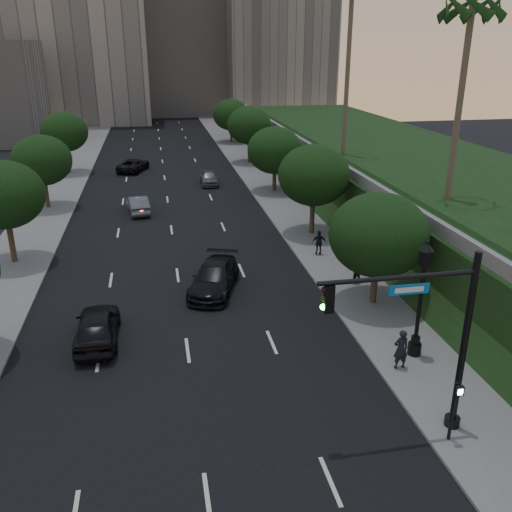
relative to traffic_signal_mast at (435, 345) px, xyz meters
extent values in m
plane|color=black|center=(-8.12, 2.30, -3.67)|extent=(160.00, 160.00, 0.00)
cube|color=black|center=(-8.12, 32.30, -3.66)|extent=(16.00, 140.00, 0.02)
cube|color=slate|center=(2.13, 32.30, -3.60)|extent=(4.50, 140.00, 0.15)
cube|color=slate|center=(-18.37, 32.30, -3.60)|extent=(4.50, 140.00, 0.15)
cube|color=black|center=(13.88, 30.30, -1.67)|extent=(18.00, 90.00, 4.00)
cube|color=slate|center=(5.38, 30.30, 0.68)|extent=(0.35, 90.00, 0.70)
cube|color=gray|center=(-22.12, 94.30, 12.33)|extent=(26.00, 20.00, 32.00)
cube|color=#A4A096|center=(-2.12, 104.30, 9.33)|extent=(22.00, 18.00, 26.00)
cube|color=gray|center=(15.88, 98.30, 14.33)|extent=(20.00, 22.00, 36.00)
cylinder|color=#38281C|center=(2.18, 10.30, -2.24)|extent=(0.36, 0.36, 2.86)
ellipsoid|color=black|center=(2.18, 10.30, 0.36)|extent=(5.20, 5.20, 4.42)
cylinder|color=#38281C|center=(2.18, 22.30, -2.07)|extent=(0.36, 0.36, 3.21)
ellipsoid|color=black|center=(2.18, 22.30, 0.85)|extent=(5.20, 5.20, 4.42)
cylinder|color=#38281C|center=(2.18, 35.30, -2.24)|extent=(0.36, 0.36, 2.86)
ellipsoid|color=black|center=(2.18, 35.30, 0.36)|extent=(5.20, 5.20, 4.42)
cylinder|color=#38281C|center=(2.18, 49.30, -2.07)|extent=(0.36, 0.36, 3.21)
ellipsoid|color=black|center=(2.18, 49.30, 0.85)|extent=(5.20, 5.20, 4.42)
cylinder|color=#38281C|center=(2.18, 64.30, -2.24)|extent=(0.36, 0.36, 2.86)
ellipsoid|color=black|center=(2.18, 64.30, 0.36)|extent=(5.20, 5.20, 4.42)
cylinder|color=#38281C|center=(-18.42, 20.30, -2.04)|extent=(0.36, 0.36, 3.26)
ellipsoid|color=black|center=(-18.42, 20.30, 0.92)|extent=(5.00, 5.00, 4.25)
cylinder|color=#38281C|center=(-18.42, 33.30, -2.18)|extent=(0.36, 0.36, 2.99)
ellipsoid|color=black|center=(-18.42, 33.30, 0.54)|extent=(5.00, 5.00, 4.25)
cylinder|color=#38281C|center=(-18.42, 47.30, -2.04)|extent=(0.36, 0.36, 3.26)
ellipsoid|color=black|center=(-18.42, 47.30, 0.92)|extent=(5.00, 5.00, 4.25)
cylinder|color=#4C4233|center=(9.38, 16.30, 6.33)|extent=(0.40, 0.40, 12.00)
cylinder|color=#4C4233|center=(7.88, 32.30, 7.58)|extent=(0.40, 0.40, 14.50)
cylinder|color=black|center=(1.09, 0.00, -0.17)|extent=(0.24, 0.24, 7.00)
cylinder|color=black|center=(1.09, 0.00, -3.42)|extent=(0.56, 0.56, 0.50)
cylinder|color=black|center=(-1.61, 0.00, 2.63)|extent=(5.40, 0.16, 0.16)
cube|color=black|center=(-3.91, 0.00, 2.08)|extent=(0.32, 0.22, 0.95)
sphere|color=black|center=(-4.09, 0.00, 2.41)|extent=(0.20, 0.20, 0.20)
sphere|color=#3F2B0A|center=(-4.09, 0.00, 2.11)|extent=(0.20, 0.20, 0.20)
sphere|color=#19F24C|center=(-4.09, 0.00, 1.81)|extent=(0.20, 0.20, 0.20)
cube|color=#0E6EBC|center=(-1.21, 0.00, 2.18)|extent=(1.40, 0.05, 0.35)
cylinder|color=black|center=(1.96, 4.87, -3.32)|extent=(0.60, 0.60, 0.70)
cylinder|color=black|center=(1.96, 4.87, -2.82)|extent=(0.40, 0.40, 0.40)
cylinder|color=black|center=(1.96, 4.87, -0.87)|extent=(0.18, 0.18, 3.60)
cube|color=black|center=(1.96, 4.87, 1.18)|extent=(0.42, 0.42, 0.70)
cone|color=black|center=(1.96, 4.87, 1.68)|extent=(0.64, 0.64, 0.35)
sphere|color=black|center=(1.96, 4.87, 1.88)|extent=(0.14, 0.14, 0.14)
cylinder|color=black|center=(0.60, -0.67, -2.42)|extent=(0.12, 0.12, 2.50)
cube|color=black|center=(0.60, -0.85, -1.37)|extent=(0.30, 0.14, 0.35)
cube|color=white|center=(0.60, -0.93, -1.37)|extent=(0.18, 0.02, 0.22)
imported|color=black|center=(-12.25, 8.92, -2.84)|extent=(1.98, 4.87, 1.66)
imported|color=#5B5E63|center=(-10.68, 30.52, -2.94)|extent=(2.16, 4.62, 1.46)
imported|color=black|center=(-11.43, 47.28, -2.95)|extent=(4.01, 5.69, 1.44)
imported|color=black|center=(-6.13, 13.69, -2.87)|extent=(3.89, 5.98, 1.61)
imported|color=#5C5D63|center=(-3.72, 39.39, -2.95)|extent=(1.82, 4.26, 1.44)
imported|color=black|center=(0.82, 3.95, -2.61)|extent=(0.67, 0.45, 1.83)
imported|color=black|center=(2.10, 12.97, -2.69)|extent=(0.93, 0.79, 1.67)
imported|color=black|center=(1.38, 17.81, -2.68)|extent=(1.04, 0.56, 1.68)
camera|label=1|loc=(-9.03, -14.75, 9.53)|focal=38.00mm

